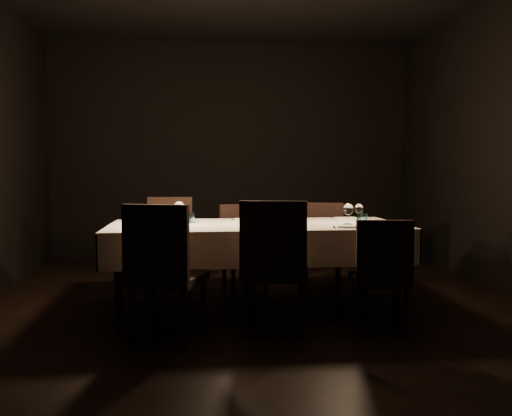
{
  "coord_description": "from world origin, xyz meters",
  "views": [
    {
      "loc": [
        -0.52,
        -4.65,
        1.23
      ],
      "look_at": [
        0.0,
        0.0,
        0.9
      ],
      "focal_mm": 38.0,
      "sensor_mm": 36.0,
      "label": 1
    }
  ],
  "objects": [
    {
      "name": "chair_near_right",
      "position": [
        0.86,
        -0.76,
        0.48
      ],
      "size": [
        0.47,
        0.47,
        0.86
      ],
      "rotation": [
        0.0,
        0.0,
        3.01
      ],
      "color": "black",
      "rests_on": "ground"
    },
    {
      "name": "place_setting_far_center",
      "position": [
        0.0,
        0.22,
        0.83
      ],
      "size": [
        0.3,
        0.39,
        0.16
      ],
      "rotation": [
        0.0,
        0.0,
        0.09
      ],
      "color": "silver",
      "rests_on": "dining_table"
    },
    {
      "name": "chair_near_left",
      "position": [
        -0.75,
        -0.82,
        0.54
      ],
      "size": [
        0.61,
        0.61,
        1.0
      ],
      "rotation": [
        0.0,
        0.0,
        2.79
      ],
      "color": "black",
      "rests_on": "ground"
    },
    {
      "name": "chair_far_right",
      "position": [
        0.78,
        0.81,
        0.49
      ],
      "size": [
        0.54,
        0.54,
        0.89
      ],
      "rotation": [
        0.0,
        0.0,
        -0.32
      ],
      "color": "black",
      "rests_on": "ground"
    },
    {
      "name": "place_setting_near_left",
      "position": [
        -0.75,
        -0.22,
        0.83
      ],
      "size": [
        0.33,
        0.4,
        0.18
      ],
      "rotation": [
        0.0,
        0.0,
        0.06
      ],
      "color": "silver",
      "rests_on": "dining_table"
    },
    {
      "name": "chair_far_left",
      "position": [
        -0.79,
        0.86,
        0.52
      ],
      "size": [
        0.49,
        0.49,
        0.95
      ],
      "rotation": [
        0.0,
        0.0,
        -0.08
      ],
      "color": "black",
      "rests_on": "ground"
    },
    {
      "name": "place_setting_far_left",
      "position": [
        -0.66,
        0.22,
        0.84
      ],
      "size": [
        0.35,
        0.41,
        0.19
      ],
      "rotation": [
        0.0,
        0.0,
        0.04
      ],
      "color": "silver",
      "rests_on": "dining_table"
    },
    {
      "name": "chair_far_center",
      "position": [
        -0.05,
        0.83,
        0.49
      ],
      "size": [
        0.5,
        0.5,
        0.88
      ],
      "rotation": [
        0.0,
        0.0,
        0.21
      ],
      "color": "black",
      "rests_on": "ground"
    },
    {
      "name": "place_setting_near_right",
      "position": [
        0.79,
        -0.22,
        0.83
      ],
      "size": [
        0.34,
        0.4,
        0.18
      ],
      "rotation": [
        0.0,
        0.0,
        -0.19
      ],
      "color": "silver",
      "rests_on": "dining_table"
    },
    {
      "name": "chair_near_center",
      "position": [
        0.06,
        -0.73,
        0.55
      ],
      "size": [
        0.58,
        0.58,
        1.01
      ],
      "rotation": [
        0.0,
        0.0,
        2.92
      ],
      "color": "black",
      "rests_on": "ground"
    },
    {
      "name": "place_setting_far_right",
      "position": [
        0.96,
        0.22,
        0.82
      ],
      "size": [
        0.29,
        0.39,
        0.16
      ],
      "rotation": [
        0.0,
        0.0,
        0.07
      ],
      "color": "silver",
      "rests_on": "dining_table"
    },
    {
      "name": "dining_table",
      "position": [
        0.0,
        0.0,
        0.69
      ],
      "size": [
        2.52,
        1.12,
        0.76
      ],
      "color": "black",
      "rests_on": "ground"
    },
    {
      "name": "room",
      "position": [
        0.0,
        0.0,
        1.5
      ],
      "size": [
        5.01,
        6.01,
        3.01
      ],
      "color": "black",
      "rests_on": "ground"
    },
    {
      "name": "place_setting_near_center",
      "position": [
        0.06,
        -0.22,
        0.84
      ],
      "size": [
        0.37,
        0.41,
        0.2
      ],
      "rotation": [
        0.0,
        0.0,
        -0.17
      ],
      "color": "silver",
      "rests_on": "dining_table"
    }
  ]
}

